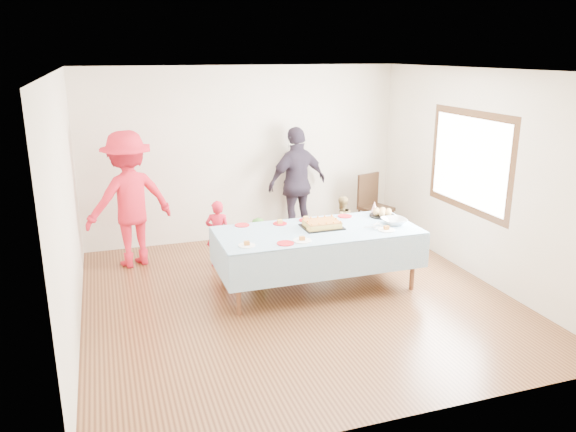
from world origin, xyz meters
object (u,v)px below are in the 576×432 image
birthday_cake (322,224)px  dining_chair (372,202)px  adult_left (129,199)px  party_table (318,234)px

birthday_cake → dining_chair: size_ratio=0.49×
birthday_cake → dining_chair: bearing=47.0°
dining_chair → adult_left: bearing=163.2°
dining_chair → adult_left: size_ratio=0.54×
party_table → birthday_cake: (0.08, 0.06, 0.10)m
party_table → dining_chair: bearing=46.6°
party_table → adult_left: (-2.15, 1.61, 0.22)m
birthday_cake → adult_left: (-2.23, 1.55, 0.12)m
birthday_cake → party_table: bearing=-142.2°
party_table → adult_left: size_ratio=1.33×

